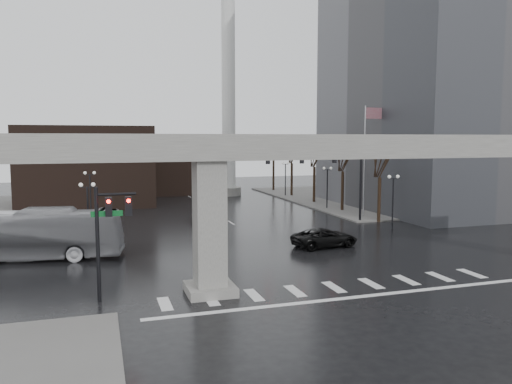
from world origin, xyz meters
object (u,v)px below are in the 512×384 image
city_bus (28,234)px  far_car (203,216)px  signal_mast_arm (327,165)px  pickup_truck (325,238)px

city_bus → far_car: size_ratio=2.75×
signal_mast_arm → pickup_truck: 12.12m
pickup_truck → far_car: 14.88m
signal_mast_arm → far_car: 13.30m
pickup_truck → signal_mast_arm: bearing=-33.0°
city_bus → far_car: bearing=-44.2°
city_bus → far_car: 18.06m
pickup_truck → far_car: (-7.03, 13.12, 0.06)m
far_car → city_bus: bearing=-142.8°
pickup_truck → city_bus: (-21.62, 2.54, 1.05)m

